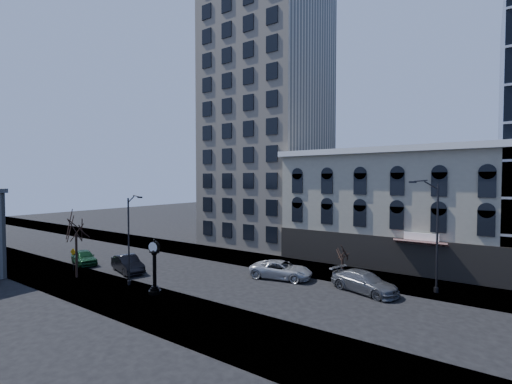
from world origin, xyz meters
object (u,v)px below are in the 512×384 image
Objects in this scene: warning_sign at (73,255)px; street_clock at (155,269)px; car_near_b at (128,264)px; street_lamp_near at (132,216)px; car_near_a at (84,257)px.

street_clock is at bearing -13.78° from warning_sign.
warning_sign reaches higher than car_near_b.
street_clock is at bearing 2.31° from street_lamp_near.
car_near_b is at bearing 155.78° from street_lamp_near.
street_clock reaches higher than car_near_a.
street_lamp_near is 3.50× the size of warning_sign.
street_lamp_near is 1.74× the size of car_near_a.
street_lamp_near is 1.58× the size of car_near_b.
street_clock reaches higher than car_near_b.
warning_sign is 5.51m from car_near_b.
street_lamp_near reaches higher than car_near_b.
street_clock is 1.93× the size of warning_sign.
street_lamp_near reaches higher than car_near_a.
car_near_b is (6.67, 0.75, 0.05)m from car_near_a.
car_near_a is 6.71m from car_near_b.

